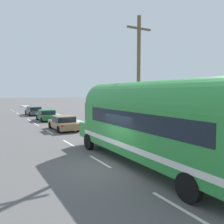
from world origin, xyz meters
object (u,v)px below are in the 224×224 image
(car_lead, at_px, (64,122))
(car_second, at_px, (47,115))
(car_third, at_px, (34,110))
(utility_pole, at_px, (139,80))
(painted_bus, at_px, (156,120))

(car_lead, height_order, car_second, same)
(car_second, distance_m, car_third, 8.11)
(utility_pole, bearing_deg, car_third, 94.50)
(painted_bus, bearing_deg, car_lead, 90.90)
(painted_bus, height_order, car_lead, painted_bus)
(car_second, bearing_deg, utility_pole, -83.69)
(car_lead, relative_size, car_second, 0.99)
(painted_bus, relative_size, car_second, 2.85)
(car_second, bearing_deg, car_third, 90.62)
(painted_bus, xyz_separation_m, car_second, (0.21, 21.66, -1.57))
(utility_pole, height_order, car_third, utility_pole)
(utility_pole, height_order, car_lead, utility_pole)
(car_third, bearing_deg, utility_pole, -85.50)
(utility_pole, relative_size, painted_bus, 0.67)
(car_lead, bearing_deg, painted_bus, -89.10)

